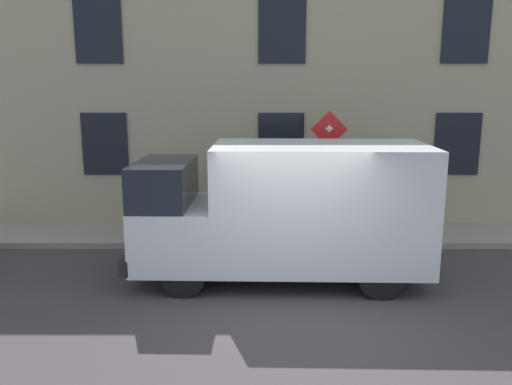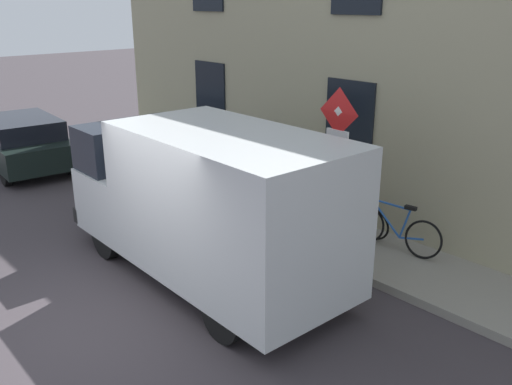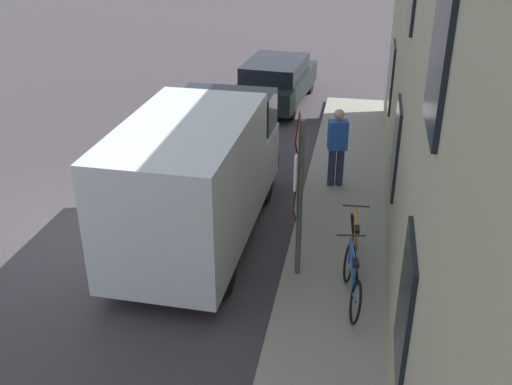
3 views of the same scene
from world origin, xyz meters
The scene contains 8 objects.
ground_plane centered at (0.00, 0.00, 0.00)m, with size 80.00×80.00×0.00m, color #3B3539.
sidewalk_slab centered at (4.34, 0.00, 0.07)m, with size 1.71×17.51×0.14m, color gray.
building_facade centered at (5.54, 0.00, 3.31)m, with size 0.75×15.51×6.61m.
sign_post_stacked centered at (3.69, -0.95, 1.85)m, with size 0.15×0.56×2.73m.
delivery_van centered at (1.79, 0.05, 1.33)m, with size 2.13×5.38×2.50m.
bicycle_blue centered at (4.65, -1.52, 0.51)m, with size 0.49×1.71×0.89m.
bicycle_orange centered at (4.65, -0.52, 0.51)m, with size 0.46×1.72×0.89m.
pedestrian centered at (4.12, 2.54, 1.07)m, with size 0.45×0.34×1.72m.
Camera 1 is at (-7.33, 0.58, 3.57)m, focal length 36.37 mm.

